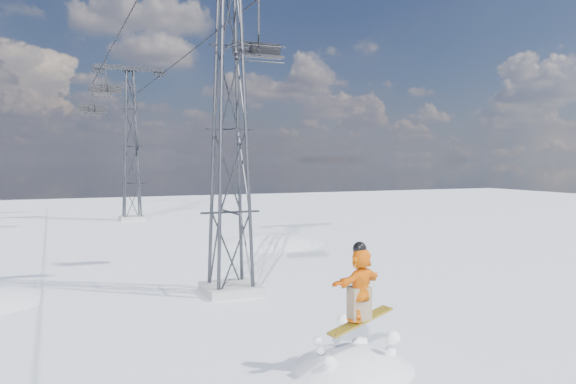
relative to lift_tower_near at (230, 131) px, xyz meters
name	(u,v)px	position (x,y,z in m)	size (l,w,h in m)	color
ground	(310,384)	(-0.80, -8.00, -5.47)	(120.00, 120.00, 0.00)	white
lift_tower_near	(230,131)	(0.00, 0.00, 0.00)	(5.20, 1.80, 11.43)	#999999
lift_tower_far	(131,147)	(0.00, 25.00, 0.00)	(5.20, 1.80, 11.43)	#999999
haul_cables	(164,37)	(0.00, 11.50, 5.38)	(4.46, 51.00, 0.06)	black
lift_chair_mid	(258,51)	(2.20, 3.29, 3.37)	(2.03, 0.58, 2.52)	black
lift_chair_far	(106,90)	(-2.20, 19.42, 3.47)	(1.93, 0.55, 2.39)	black
lift_chair_extra	(93,110)	(-2.20, 31.09, 3.17)	(2.23, 0.64, 2.77)	black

